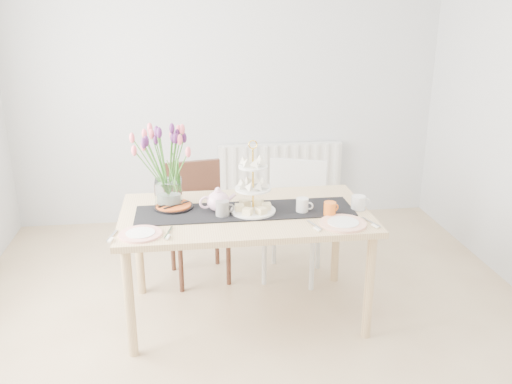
{
  "coord_description": "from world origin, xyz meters",
  "views": [
    {
      "loc": [
        -0.4,
        -2.79,
        2.02
      ],
      "look_at": [
        0.02,
        0.4,
        0.9
      ],
      "focal_mm": 38.0,
      "sensor_mm": 36.0,
      "label": 1
    }
  ],
  "objects": [
    {
      "name": "teapot",
      "position": [
        -0.21,
        0.47,
        0.82
      ],
      "size": [
        0.27,
        0.23,
        0.15
      ],
      "primitive_type": null,
      "rotation": [
        0.0,
        0.0,
        0.2
      ],
      "color": "white",
      "rests_on": "dining_table"
    },
    {
      "name": "chair_white",
      "position": [
        0.41,
        1.02,
        0.52
      ],
      "size": [
        0.57,
        0.57,
        0.89
      ],
      "rotation": [
        0.0,
        0.0,
        -0.37
      ],
      "color": "silver",
      "rests_on": "ground"
    },
    {
      "name": "chair_brown",
      "position": [
        -0.35,
        1.1,
        0.52
      ],
      "size": [
        0.51,
        0.51,
        0.89
      ],
      "rotation": [
        0.0,
        0.0,
        0.18
      ],
      "color": "#3A1D15",
      "rests_on": "ground"
    },
    {
      "name": "radiator",
      "position": [
        0.5,
        2.19,
        0.45
      ],
      "size": [
        1.2,
        0.08,
        0.6
      ],
      "primitive_type": "cube",
      "color": "white",
      "rests_on": "room_shell"
    },
    {
      "name": "tulip_vase",
      "position": [
        -0.53,
        0.62,
        1.11
      ],
      "size": [
        0.65,
        0.65,
        0.55
      ],
      "rotation": [
        0.0,
        0.0,
        0.15
      ],
      "color": "silver",
      "rests_on": "dining_table"
    },
    {
      "name": "plate_left",
      "position": [
        -0.68,
        0.15,
        0.76
      ],
      "size": [
        0.3,
        0.3,
        0.01
      ],
      "primitive_type": "cylinder",
      "rotation": [
        0.0,
        0.0,
        -0.23
      ],
      "color": "white",
      "rests_on": "dining_table"
    },
    {
      "name": "dining_table",
      "position": [
        -0.04,
        0.45,
        0.67
      ],
      "size": [
        1.6,
        0.9,
        0.75
      ],
      "color": "tan",
      "rests_on": "ground"
    },
    {
      "name": "mug_grey",
      "position": [
        -0.19,
        0.38,
        0.8
      ],
      "size": [
        0.1,
        0.1,
        0.1
      ],
      "primitive_type": "cylinder",
      "rotation": [
        0.0,
        0.0,
        0.11
      ],
      "color": "slate",
      "rests_on": "dining_table"
    },
    {
      "name": "cream_jug",
      "position": [
        0.7,
        0.39,
        0.8
      ],
      "size": [
        0.1,
        0.1,
        0.09
      ],
      "primitive_type": "cylinder",
      "rotation": [
        0.0,
        0.0,
        -0.12
      ],
      "color": "silver",
      "rests_on": "dining_table"
    },
    {
      "name": "plate_right",
      "position": [
        0.53,
        0.15,
        0.76
      ],
      "size": [
        0.36,
        0.36,
        0.01
      ],
      "primitive_type": "cylinder",
      "rotation": [
        0.0,
        0.0,
        0.33
      ],
      "color": "white",
      "rests_on": "dining_table"
    },
    {
      "name": "mug_orange",
      "position": [
        0.48,
        0.3,
        0.8
      ],
      "size": [
        0.1,
        0.1,
        0.09
      ],
      "primitive_type": "cylinder",
      "rotation": [
        0.0,
        0.0,
        0.43
      ],
      "color": "orange",
      "rests_on": "dining_table"
    },
    {
      "name": "room_shell",
      "position": [
        0.0,
        0.0,
        1.3
      ],
      "size": [
        4.5,
        4.5,
        4.5
      ],
      "color": "tan",
      "rests_on": "ground"
    },
    {
      "name": "cake_stand",
      "position": [
        0.01,
        0.42,
        0.87
      ],
      "size": [
        0.29,
        0.29,
        0.43
      ],
      "rotation": [
        0.0,
        0.0,
        0.27
      ],
      "color": "gold",
      "rests_on": "dining_table"
    },
    {
      "name": "tart_tin",
      "position": [
        -0.5,
        0.56,
        0.76
      ],
      "size": [
        0.26,
        0.26,
        0.03
      ],
      "rotation": [
        0.0,
        0.0,
        0.39
      ],
      "color": "black",
      "rests_on": "dining_table"
    },
    {
      "name": "mug_white",
      "position": [
        0.32,
        0.39,
        0.8
      ],
      "size": [
        0.1,
        0.1,
        0.09
      ],
      "primitive_type": "cylinder",
      "rotation": [
        0.0,
        0.0,
        -0.36
      ],
      "color": "silver",
      "rests_on": "dining_table"
    },
    {
      "name": "table_runner",
      "position": [
        -0.04,
        0.45,
        0.75
      ],
      "size": [
        1.4,
        0.35,
        0.01
      ],
      "primitive_type": "cube",
      "color": "black",
      "rests_on": "dining_table"
    }
  ]
}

